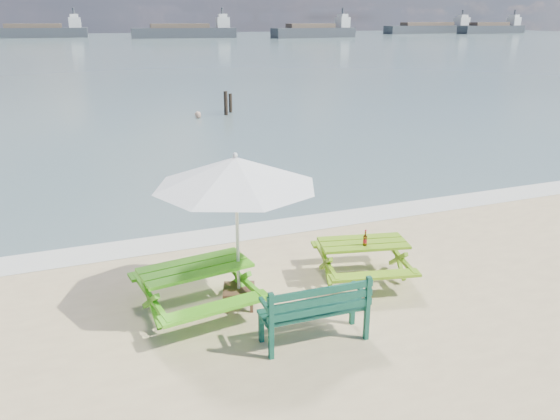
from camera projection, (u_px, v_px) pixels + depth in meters
name	position (u px, v px, depth m)	size (l,w,h in m)	color
sea	(79.00, 47.00, 81.96)	(300.00, 300.00, 0.00)	slate
foam_strip	(238.00, 233.00, 11.38)	(22.00, 0.90, 0.01)	silver
picnic_table_left	(197.00, 290.00, 8.23)	(1.85, 2.01, 0.77)	#4CB01A
picnic_table_right	(362.00, 261.00, 9.28)	(1.77, 1.90, 0.70)	#699917
park_bench	(314.00, 322.00, 7.53)	(1.52, 0.56, 0.92)	#104534
side_table	(239.00, 297.00, 8.46)	(0.61, 0.61, 0.31)	brown
patio_umbrella	(236.00, 172.00, 7.79)	(3.07, 3.07, 2.39)	silver
beer_bottle	(365.00, 240.00, 8.98)	(0.07, 0.07, 0.27)	#8C4E14
swimmer	(198.00, 130.00, 24.60)	(0.63, 0.44, 1.66)	tan
mooring_pilings	(228.00, 105.00, 25.35)	(0.57, 0.77, 1.28)	black
cargo_ships	(323.00, 31.00, 135.29)	(139.05, 27.33, 4.40)	#35393F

